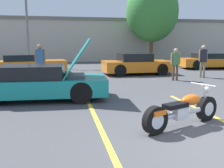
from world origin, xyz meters
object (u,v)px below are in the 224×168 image
at_px(parked_car_mid_right_row, 210,61).
at_px(parked_car_left_row, 26,64).
at_px(spectator_by_show_car, 176,62).
at_px(parked_car_mid_left_row, 136,64).
at_px(light_pole, 28,17).
at_px(show_car_hood_open, 39,82).
at_px(motorcycle, 183,111).
at_px(spectator_midground, 203,58).
at_px(tree_background, 152,12).
at_px(spectator_near_motorcycle, 40,59).

distance_m(parked_car_mid_right_row, parked_car_left_row, 13.06).
bearing_deg(spectator_by_show_car, parked_car_mid_left_row, 113.28).
height_order(light_pole, show_car_hood_open, light_pole).
height_order(light_pole, parked_car_mid_right_row, light_pole).
xyz_separation_m(motorcycle, spectator_midground, (4.97, 7.42, 0.68)).
bearing_deg(spectator_midground, parked_car_mid_right_row, 53.03).
xyz_separation_m(motorcycle, show_car_hood_open, (-3.45, 3.55, 0.21)).
bearing_deg(spectator_by_show_car, tree_background, 75.90).
bearing_deg(light_pole, spectator_near_motorcycle, -79.98).
distance_m(tree_background, parked_car_mid_right_row, 7.91).
bearing_deg(parked_car_mid_left_row, tree_background, 63.74).
distance_m(motorcycle, spectator_midground, 8.96).
distance_m(motorcycle, parked_car_mid_right_row, 14.26).
height_order(motorcycle, parked_car_mid_left_row, parked_car_mid_left_row).
distance_m(tree_background, spectator_by_show_car, 12.23).
xyz_separation_m(spectator_near_motorcycle, spectator_by_show_car, (6.73, -1.38, -0.13)).
xyz_separation_m(show_car_hood_open, parked_car_left_row, (-1.43, 7.66, -0.01)).
bearing_deg(parked_car_mid_left_row, parked_car_mid_right_row, 18.14).
bearing_deg(show_car_hood_open, spectator_near_motorcycle, 96.90).
bearing_deg(spectator_near_motorcycle, parked_car_mid_left_row, 14.49).
bearing_deg(spectator_near_motorcycle, tree_background, 45.94).
bearing_deg(spectator_near_motorcycle, parked_car_mid_right_row, 16.87).
distance_m(motorcycle, parked_car_left_row, 12.23).
bearing_deg(motorcycle, parked_car_left_row, 91.05).
bearing_deg(light_pole, spectator_midground, -41.76).
relative_size(show_car_hood_open, spectator_by_show_car, 2.84).
bearing_deg(spectator_midground, parked_car_left_row, 158.96).
relative_size(motorcycle, spectator_near_motorcycle, 1.21).
height_order(show_car_hood_open, spectator_near_motorcycle, show_car_hood_open).
height_order(parked_car_mid_right_row, parked_car_left_row, parked_car_left_row).
xyz_separation_m(motorcycle, spectator_near_motorcycle, (-3.74, 8.07, 0.72)).
bearing_deg(parked_car_mid_right_row, light_pole, 165.92).
bearing_deg(light_pole, parked_car_left_row, -86.11).
bearing_deg(spectator_by_show_car, show_car_hood_open, -154.03).
bearing_deg(parked_car_left_row, parked_car_mid_right_row, -6.92).
relative_size(spectator_near_motorcycle, spectator_midground, 1.03).
height_order(parked_car_mid_left_row, spectator_midground, spectator_midground).
distance_m(parked_car_mid_left_row, spectator_near_motorcycle, 5.73).
bearing_deg(parked_car_mid_left_row, spectator_midground, -33.84).
relative_size(spectator_near_motorcycle, spectator_by_show_car, 1.12).
height_order(show_car_hood_open, spectator_by_show_car, show_car_hood_open).
height_order(light_pole, spectator_by_show_car, light_pole).
height_order(tree_background, parked_car_mid_left_row, tree_background).
xyz_separation_m(spectator_by_show_car, spectator_midground, (1.98, 0.73, 0.10)).
relative_size(tree_background, spectator_midground, 4.29).
relative_size(parked_car_mid_left_row, spectator_near_motorcycle, 2.26).
height_order(parked_car_mid_left_row, spectator_by_show_car, spectator_by_show_car).
xyz_separation_m(light_pole, parked_car_mid_left_row, (7.02, -7.04, -3.37)).
xyz_separation_m(show_car_hood_open, parked_car_mid_left_row, (5.23, 5.95, 0.02)).
bearing_deg(spectator_near_motorcycle, spectator_midground, -4.26).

